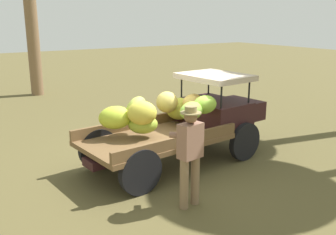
# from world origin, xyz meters

# --- Properties ---
(ground_plane) EXTENTS (60.00, 60.00, 0.00)m
(ground_plane) POSITION_xyz_m (0.00, 0.00, 0.00)
(ground_plane) COLOR brown
(truck) EXTENTS (4.56, 2.08, 1.87)m
(truck) POSITION_xyz_m (0.48, -0.05, 0.94)
(truck) COLOR black
(truck) RESTS_ON ground
(farmer) EXTENTS (0.52, 0.48, 1.75)m
(farmer) POSITION_xyz_m (-0.76, -1.88, 1.00)
(farmer) COLOR #84684A
(farmer) RESTS_ON ground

